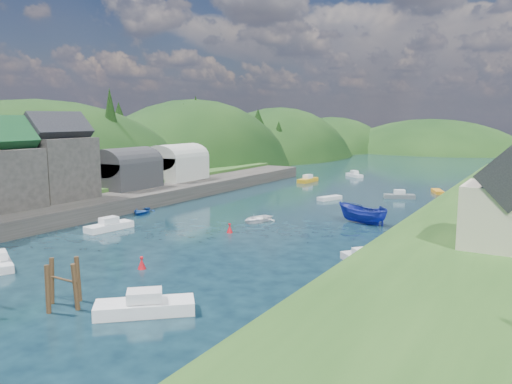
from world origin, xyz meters
The scene contains 12 objects.
ground centered at (0.00, 50.00, 0.00)m, with size 600.00×600.00×0.00m, color black.
hillside_left centered at (-45.00, 75.00, -8.03)m, with size 44.00×245.56×52.00m.
far_hills centered at (1.22, 174.01, -10.80)m, with size 103.00×68.00×44.00m.
hill_trees centered at (0.14, 64.44, 11.10)m, with size 89.94×148.06×12.37m.
quay_left centered at (-24.00, 20.00, 1.00)m, with size 12.00×110.00×2.00m, color #2D2B28.
terrace_left_grass centered at (-31.00, 20.00, 1.25)m, with size 12.00×110.00×2.50m, color #234719.
boat_sheds centered at (-26.00, 39.00, 5.27)m, with size 7.00×21.00×7.50m.
terrace_right centered at (25.00, 40.00, 1.20)m, with size 16.00×120.00×2.40m, color #234719.
piling_cluster_far centered at (1.98, -0.44, 1.33)m, with size 2.93×2.76×3.80m.
channel_buoy_near centered at (0.46, 8.50, 0.48)m, with size 0.70×0.70×1.10m.
channel_buoy_far centered at (-0.60, 23.33, 0.48)m, with size 0.70×0.70×1.10m.
moored_boats centered at (-1.07, 20.28, 0.74)m, with size 37.61×96.83×2.50m.
Camera 1 is at (29.55, -21.34, 12.67)m, focal length 35.00 mm.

